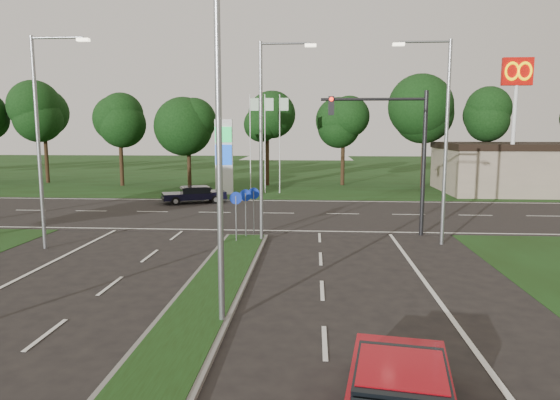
{
  "coord_description": "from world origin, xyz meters",
  "views": [
    {
      "loc": [
        3.2,
        -6.54,
        5.11
      ],
      "look_at": [
        1.78,
        14.28,
        2.2
      ],
      "focal_mm": 32.0,
      "sensor_mm": 36.0,
      "label": 1
    }
  ],
  "objects": [
    {
      "name": "verge_far",
      "position": [
        0.0,
        55.0,
        0.0
      ],
      "size": [
        160.0,
        50.0,
        0.02
      ],
      "primitive_type": "cube",
      "color": "black",
      "rests_on": "ground"
    },
    {
      "name": "cross_road",
      "position": [
        0.0,
        24.0,
        0.0
      ],
      "size": [
        160.0,
        12.0,
        0.02
      ],
      "primitive_type": "cube",
      "color": "black",
      "rests_on": "ground"
    },
    {
      "name": "median_kerb",
      "position": [
        0.0,
        4.0,
        0.06
      ],
      "size": [
        2.0,
        26.0,
        0.12
      ],
      "primitive_type": "cube",
      "color": "slate",
      "rests_on": "ground"
    },
    {
      "name": "commercial_building",
      "position": [
        22.0,
        36.0,
        2.0
      ],
      "size": [
        16.0,
        9.0,
        4.0
      ],
      "primitive_type": "cube",
      "color": "gray",
      "rests_on": "ground"
    },
    {
      "name": "streetlight_median_near",
      "position": [
        1.0,
        6.0,
        5.08
      ],
      "size": [
        2.53,
        0.22,
        9.0
      ],
      "color": "gray",
      "rests_on": "ground"
    },
    {
      "name": "streetlight_median_far",
      "position": [
        1.0,
        16.0,
        5.08
      ],
      "size": [
        2.53,
        0.22,
        9.0
      ],
      "color": "gray",
      "rests_on": "ground"
    },
    {
      "name": "streetlight_left_far",
      "position": [
        -8.3,
        14.0,
        5.08
      ],
      "size": [
        2.53,
        0.22,
        9.0
      ],
      "color": "gray",
      "rests_on": "ground"
    },
    {
      "name": "streetlight_right_far",
      "position": [
        8.8,
        16.0,
        5.08
      ],
      "size": [
        2.53,
        0.22,
        9.0
      ],
      "rotation": [
        0.0,
        0.0,
        3.14
      ],
      "color": "gray",
      "rests_on": "ground"
    },
    {
      "name": "traffic_signal",
      "position": [
        7.19,
        18.0,
        4.65
      ],
      "size": [
        5.1,
        0.42,
        7.0
      ],
      "color": "black",
      "rests_on": "ground"
    },
    {
      "name": "median_signs",
      "position": [
        0.0,
        16.4,
        1.71
      ],
      "size": [
        1.16,
        1.76,
        2.38
      ],
      "color": "gray",
      "rests_on": "ground"
    },
    {
      "name": "gas_pylon",
      "position": [
        -3.79,
        33.05,
        3.2
      ],
      "size": [
        5.8,
        1.26,
        8.0
      ],
      "color": "silver",
      "rests_on": "ground"
    },
    {
      "name": "mcdonalds_sign",
      "position": [
        18.0,
        31.97,
        7.99
      ],
      "size": [
        2.2,
        0.47,
        10.4
      ],
      "color": "silver",
      "rests_on": "ground"
    },
    {
      "name": "treeline_far",
      "position": [
        0.1,
        39.93,
        6.83
      ],
      "size": [
        6.0,
        6.0,
        9.9
      ],
      "color": "black",
      "rests_on": "ground"
    },
    {
      "name": "red_sedan",
      "position": [
        4.7,
        1.5,
        0.65
      ],
      "size": [
        2.46,
        4.6,
        1.2
      ],
      "rotation": [
        0.0,
        0.0,
        -0.16
      ],
      "color": "#A00811",
      "rests_on": "ground"
    },
    {
      "name": "navy_sedan",
      "position": [
        -5.26,
        28.01,
        0.64
      ],
      "size": [
        4.69,
        3.28,
        1.19
      ],
      "rotation": [
        0.0,
        0.0,
        1.96
      ],
      "color": "black",
      "rests_on": "ground"
    }
  ]
}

